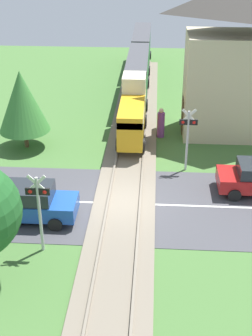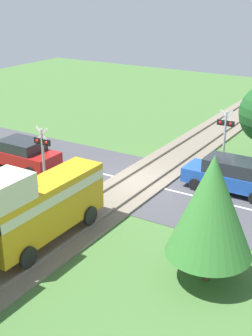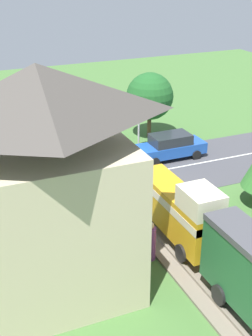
# 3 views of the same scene
# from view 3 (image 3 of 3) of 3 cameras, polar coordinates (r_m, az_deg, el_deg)

# --- Properties ---
(ground_plane) EXTENTS (60.00, 60.00, 0.00)m
(ground_plane) POSITION_cam_3_polar(r_m,az_deg,el_deg) (26.83, -1.02, -1.32)
(ground_plane) COLOR #426B33
(road_surface) EXTENTS (48.00, 6.40, 0.02)m
(road_surface) POSITION_cam_3_polar(r_m,az_deg,el_deg) (26.82, -1.02, -1.30)
(road_surface) COLOR #424247
(road_surface) RESTS_ON ground_plane
(track_bed) EXTENTS (2.80, 48.00, 0.24)m
(track_bed) POSITION_cam_3_polar(r_m,az_deg,el_deg) (26.80, -1.02, -1.19)
(track_bed) COLOR #756B5B
(track_bed) RESTS_ON ground_plane
(car_near_crossing) EXTENTS (4.44, 1.81, 1.60)m
(car_near_crossing) POSITION_cam_3_polar(r_m,az_deg,el_deg) (29.31, 5.41, 2.68)
(car_near_crossing) COLOR #1E4CA8
(car_near_crossing) RESTS_ON ground_plane
(car_far_side) EXTENTS (3.99, 1.92, 1.52)m
(car_far_side) POSITION_cam_3_polar(r_m,az_deg,el_deg) (23.78, -13.89, -3.61)
(car_far_side) COLOR #A81919
(car_far_side) RESTS_ON ground_plane
(crossing_signal_west_approach) EXTENTS (0.90, 0.18, 3.31)m
(crossing_signal_west_approach) POSITION_cam_3_polar(r_m,az_deg,el_deg) (30.09, 1.57, 6.00)
(crossing_signal_west_approach) COLOR #B7B7B7
(crossing_signal_west_approach) RESTS_ON ground_plane
(crossing_signal_east_approach) EXTENTS (0.90, 0.18, 3.31)m
(crossing_signal_east_approach) POSITION_cam_3_polar(r_m,az_deg,el_deg) (22.01, -4.63, -1.43)
(crossing_signal_east_approach) COLOR #B7B7B7
(crossing_signal_east_approach) RESTS_ON ground_plane
(station_building) EXTENTS (6.74, 3.86, 8.86)m
(station_building) POSITION_cam_3_polar(r_m,az_deg,el_deg) (15.97, -9.75, -3.58)
(station_building) COLOR #C6B793
(station_building) RESTS_ON ground_plane
(pedestrian_by_station) EXTENTS (0.44, 0.44, 1.78)m
(pedestrian_by_station) POSITION_cam_3_polar(r_m,az_deg,el_deg) (19.78, 3.01, -9.06)
(pedestrian_by_station) COLOR #7F3D84
(pedestrian_by_station) RESTS_ON ground_plane
(tree_beyond_track) EXTENTS (3.22, 3.22, 4.52)m
(tree_beyond_track) POSITION_cam_3_polar(r_m,az_deg,el_deg) (32.16, 2.92, 8.71)
(tree_beyond_track) COLOR brown
(tree_beyond_track) RESTS_ON ground_plane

